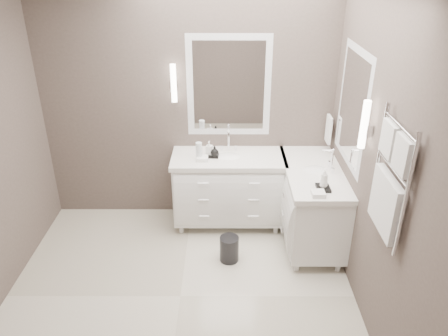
{
  "coord_description": "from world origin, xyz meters",
  "views": [
    {
      "loc": [
        0.41,
        -3.06,
        2.85
      ],
      "look_at": [
        0.4,
        0.7,
        0.97
      ],
      "focal_mm": 35.0,
      "sensor_mm": 36.0,
      "label": 1
    }
  ],
  "objects_px": {
    "vanity_back": "(229,186)",
    "vanity_right": "(312,201)",
    "waste_bin": "(229,249)",
    "towel_ladder": "(389,185)"
  },
  "relations": [
    {
      "from": "vanity_right",
      "to": "waste_bin",
      "type": "xyz_separation_m",
      "value": [
        -0.87,
        -0.37,
        -0.35
      ]
    },
    {
      "from": "towel_ladder",
      "to": "waste_bin",
      "type": "xyz_separation_m",
      "value": [
        -1.1,
        0.93,
        -1.26
      ]
    },
    {
      "from": "vanity_back",
      "to": "vanity_right",
      "type": "height_order",
      "value": "same"
    },
    {
      "from": "towel_ladder",
      "to": "waste_bin",
      "type": "height_order",
      "value": "towel_ladder"
    },
    {
      "from": "vanity_back",
      "to": "vanity_right",
      "type": "relative_size",
      "value": 1.0
    },
    {
      "from": "vanity_back",
      "to": "towel_ladder",
      "type": "relative_size",
      "value": 1.38
    },
    {
      "from": "vanity_back",
      "to": "waste_bin",
      "type": "relative_size",
      "value": 4.56
    },
    {
      "from": "vanity_back",
      "to": "waste_bin",
      "type": "distance_m",
      "value": 0.78
    },
    {
      "from": "vanity_back",
      "to": "towel_ladder",
      "type": "xyz_separation_m",
      "value": [
        1.1,
        -1.63,
        0.91
      ]
    },
    {
      "from": "waste_bin",
      "to": "vanity_right",
      "type": "bearing_deg",
      "value": 22.87
    }
  ]
}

